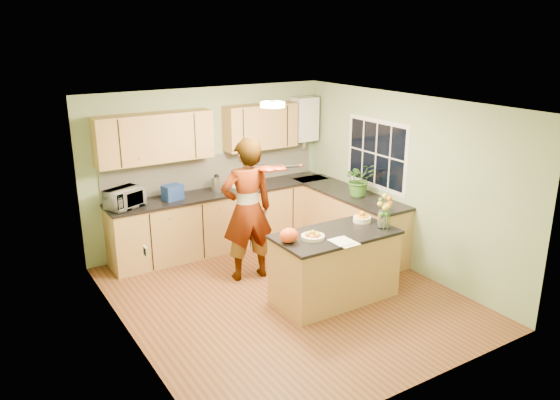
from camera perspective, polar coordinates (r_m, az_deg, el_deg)
floor at (r=7.24m, az=0.55°, el=-10.03°), size 4.50×4.50×0.00m
ceiling at (r=6.47m, az=0.62°, el=9.99°), size 4.00×4.50×0.02m
wall_back at (r=8.66m, az=-7.47°, el=3.36°), size 4.00×0.02×2.50m
wall_front at (r=5.13m, az=14.35°, el=-7.21°), size 4.00×0.02×2.50m
wall_left at (r=5.98m, az=-15.83°, el=-3.72°), size 0.02×4.50×2.50m
wall_right at (r=7.96m, az=12.81°, el=1.81°), size 0.02×4.50×2.50m
back_counter at (r=8.66m, az=-5.83°, el=-1.96°), size 3.64×0.62×0.94m
right_counter at (r=8.60m, az=7.08°, el=-2.15°), size 0.62×2.24×0.94m
splashback at (r=8.70m, az=-6.82°, el=3.11°), size 3.60×0.02×0.52m
upper_cabinets at (r=8.31m, az=-8.24°, el=6.96°), size 3.20×0.34×0.70m
boiler at (r=9.21m, az=2.54°, el=8.45°), size 0.40×0.30×0.86m
window_right at (r=8.31m, az=10.02°, el=4.76°), size 0.01×1.30×1.05m
light_switch at (r=5.43m, az=-13.88°, el=-5.20°), size 0.02×0.09×0.09m
ceiling_lamp at (r=6.73m, az=-0.78°, el=9.95°), size 0.30×0.30×0.07m
peninsula_island at (r=7.04m, az=5.73°, el=-6.87°), size 1.57×0.81×0.90m
fruit_dish at (r=6.65m, az=3.46°, el=-3.71°), size 0.29×0.29×0.10m
orange_bowl at (r=7.28m, az=8.57°, el=-1.82°), size 0.23×0.23×0.14m
flower_vase at (r=6.99m, az=10.73°, el=-0.37°), size 0.27×0.27×0.50m
orange_bag at (r=6.51m, az=0.93°, el=-3.72°), size 0.28×0.26×0.18m
papers at (r=6.58m, az=6.75°, el=-4.36°), size 0.24×0.33×0.01m
violinist at (r=7.41m, az=-3.45°, el=-1.05°), size 0.79×0.58×1.98m
violin at (r=7.15m, az=-1.28°, el=3.26°), size 0.63×0.55×0.16m
microwave at (r=7.92m, az=-15.94°, el=0.18°), size 0.59×0.51×0.28m
blue_box at (r=8.14m, az=-11.16°, el=0.79°), size 0.31×0.25×0.22m
kettle at (r=8.46m, az=-6.63°, el=1.77°), size 0.17×0.17×0.31m
jar_cream at (r=8.63m, az=-4.79°, el=1.82°), size 0.13×0.13×0.16m
jar_white at (r=8.61m, az=-3.62°, el=1.86°), size 0.12×0.12×0.17m
potted_plant at (r=8.21m, az=8.30°, el=2.16°), size 0.56×0.51×0.51m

